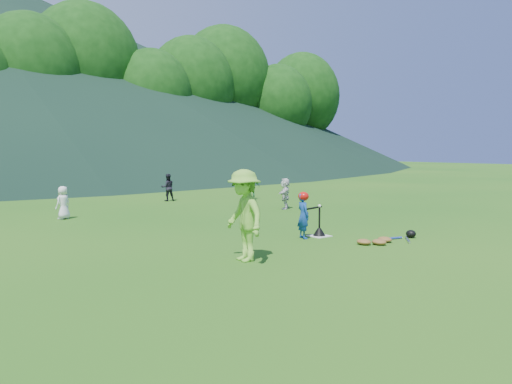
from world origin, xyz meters
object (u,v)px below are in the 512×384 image
at_px(fielder_b, 168,187).
at_px(batting_tee, 319,231).
at_px(fielder_c, 252,187).
at_px(fielder_d, 285,194).
at_px(adult_coach, 244,215).
at_px(batter_child, 303,216).
at_px(fielder_a, 63,203).
at_px(home_plate, 319,236).
at_px(equipment_pile, 385,239).

height_order(fielder_b, batting_tee, fielder_b).
xyz_separation_m(fielder_b, fielder_c, (3.11, -1.52, -0.02)).
bearing_deg(fielder_d, adult_coach, 2.69).
height_order(batter_child, batting_tee, batter_child).
height_order(adult_coach, fielder_a, adult_coach).
relative_size(batter_child, fielder_b, 0.98).
relative_size(fielder_a, fielder_d, 0.92).
xyz_separation_m(fielder_a, fielder_c, (8.03, 1.23, 0.04)).
distance_m(home_plate, equipment_pile, 1.59).
height_order(fielder_c, batting_tee, fielder_c).
height_order(home_plate, fielder_d, fielder_d).
bearing_deg(fielder_a, adult_coach, 71.91).
xyz_separation_m(batter_child, fielder_d, (3.43, 4.61, 0.00)).
distance_m(adult_coach, fielder_a, 7.86).
distance_m(batter_child, fielder_a, 7.59).
bearing_deg(home_plate, fielder_b, 84.46).
bearing_deg(fielder_a, fielder_c, 163.29).
bearing_deg(equipment_pile, fielder_b, 88.51).
xyz_separation_m(home_plate, batting_tee, (0.00, 0.00, 0.12)).
bearing_deg(fielder_d, fielder_b, -108.60).
height_order(adult_coach, batting_tee, adult_coach).
xyz_separation_m(home_plate, fielder_d, (2.94, 4.64, 0.53)).
relative_size(adult_coach, equipment_pile, 0.96).
bearing_deg(batter_child, fielder_c, -15.16).
distance_m(adult_coach, equipment_pile, 3.74).
distance_m(fielder_d, batting_tee, 5.51).
xyz_separation_m(fielder_c, equipment_pile, (-3.40, -9.46, -0.46)).
bearing_deg(fielder_a, equipment_pile, 93.90).
height_order(fielder_c, fielder_d, fielder_d).
bearing_deg(equipment_pile, home_plate, 113.63).
relative_size(home_plate, fielder_a, 0.45).
height_order(fielder_b, fielder_c, fielder_b).
distance_m(batter_child, adult_coach, 2.72).
xyz_separation_m(home_plate, fielder_c, (4.04, 8.01, 0.52)).
distance_m(home_plate, fielder_d, 5.52).
distance_m(fielder_a, equipment_pile, 9.45).
xyz_separation_m(batter_child, fielder_a, (-3.49, 6.74, -0.04)).
relative_size(home_plate, equipment_pile, 0.25).
bearing_deg(fielder_c, fielder_a, 37.26).
bearing_deg(batting_tee, fielder_b, 84.46).
relative_size(fielder_c, equipment_pile, 0.59).
distance_m(batter_child, fielder_d, 5.75).
bearing_deg(fielder_b, equipment_pile, 102.77).
bearing_deg(batter_child, batting_tee, -79.29).
distance_m(batter_child, fielder_c, 9.17).
xyz_separation_m(home_plate, fielder_b, (0.92, 9.53, 0.54)).
height_order(fielder_b, fielder_d, fielder_b).
distance_m(batter_child, fielder_b, 9.60).
xyz_separation_m(fielder_d, equipment_pile, (-2.30, -6.10, -0.47)).
bearing_deg(batter_child, equipment_pile, -128.22).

